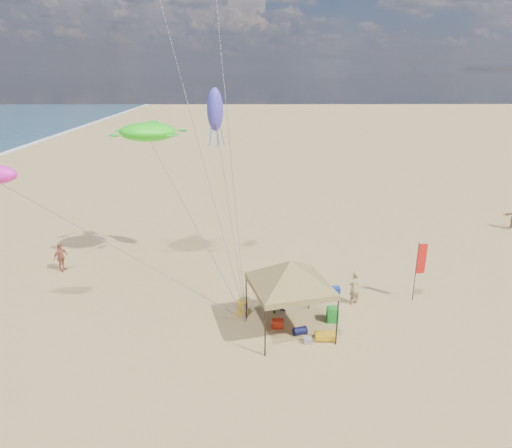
# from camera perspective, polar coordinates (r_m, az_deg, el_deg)

# --- Properties ---
(ground) EXTENTS (280.00, 280.00, 0.00)m
(ground) POSITION_cam_1_polar(r_m,az_deg,el_deg) (21.48, 0.10, -12.79)
(ground) COLOR tan
(ground) RESTS_ON ground
(canopy_tent) EXTENTS (6.23, 6.23, 3.97)m
(canopy_tent) POSITION_cam_1_polar(r_m,az_deg,el_deg) (19.77, 4.34, -4.97)
(canopy_tent) COLOR black
(canopy_tent) RESTS_ON ground
(feather_flag) EXTENTS (0.49, 0.08, 3.18)m
(feather_flag) POSITION_cam_1_polar(r_m,az_deg,el_deg) (24.19, 19.84, -4.56)
(feather_flag) COLOR black
(feather_flag) RESTS_ON ground
(cooler_red) EXTENTS (0.54, 0.38, 0.38)m
(cooler_red) POSITION_cam_1_polar(r_m,az_deg,el_deg) (21.39, 2.75, -12.36)
(cooler_red) COLOR red
(cooler_red) RESTS_ON ground
(cooler_blue) EXTENTS (0.54, 0.38, 0.38)m
(cooler_blue) POSITION_cam_1_polar(r_m,az_deg,el_deg) (24.61, 9.83, -8.20)
(cooler_blue) COLOR #1333A0
(cooler_blue) RESTS_ON ground
(bag_navy) EXTENTS (0.69, 0.54, 0.36)m
(bag_navy) POSITION_cam_1_polar(r_m,az_deg,el_deg) (20.97, 5.53, -13.16)
(bag_navy) COLOR #0E103E
(bag_navy) RESTS_ON ground
(bag_orange) EXTENTS (0.54, 0.69, 0.36)m
(bag_orange) POSITION_cam_1_polar(r_m,az_deg,el_deg) (24.42, 0.62, -8.15)
(bag_orange) COLOR #FD9C0E
(bag_orange) RESTS_ON ground
(chair_green) EXTENTS (0.50, 0.50, 0.70)m
(chair_green) POSITION_cam_1_polar(r_m,az_deg,el_deg) (22.06, 9.53, -11.10)
(chair_green) COLOR #198B23
(chair_green) RESTS_ON ground
(chair_yellow) EXTENTS (0.50, 0.50, 0.70)m
(chair_yellow) POSITION_cam_1_polar(r_m,az_deg,el_deg) (22.35, -1.65, -10.40)
(chair_yellow) COLOR yellow
(chair_yellow) RESTS_ON ground
(crate_grey) EXTENTS (0.34, 0.30, 0.28)m
(crate_grey) POSITION_cam_1_polar(r_m,az_deg,el_deg) (20.45, 6.51, -14.25)
(crate_grey) COLOR gray
(crate_grey) RESTS_ON ground
(beach_cart) EXTENTS (0.90, 0.50, 0.24)m
(beach_cart) POSITION_cam_1_polar(r_m,az_deg,el_deg) (20.72, 8.68, -13.67)
(beach_cart) COLOR #C49415
(beach_cart) RESTS_ON ground
(person_near_a) EXTENTS (0.78, 0.71, 1.80)m
(person_near_a) POSITION_cam_1_polar(r_m,az_deg,el_deg) (23.51, 12.18, -7.78)
(person_near_a) COLOR tan
(person_near_a) RESTS_ON ground
(person_near_b) EXTENTS (1.09, 1.00, 1.81)m
(person_near_b) POSITION_cam_1_polar(r_m,az_deg,el_deg) (22.30, 3.20, -8.87)
(person_near_b) COLOR #36414A
(person_near_b) RESTS_ON ground
(person_near_c) EXTENTS (1.21, 0.98, 1.64)m
(person_near_c) POSITION_cam_1_polar(r_m,az_deg,el_deg) (22.81, 1.34, -8.42)
(person_near_c) COLOR white
(person_near_c) RESTS_ON ground
(person_far_a) EXTENTS (0.79, 1.09, 1.72)m
(person_far_a) POSITION_cam_1_polar(r_m,az_deg,el_deg) (28.96, -23.25, -3.83)
(person_far_a) COLOR #AF5C43
(person_far_a) RESTS_ON ground
(turtle_kite) EXTENTS (3.83, 3.51, 1.03)m
(turtle_kite) POSITION_cam_1_polar(r_m,az_deg,el_deg) (26.18, -13.42, 11.15)
(turtle_kite) COLOR #2CFF19
(turtle_kite) RESTS_ON ground
(squid_kite) EXTENTS (1.04, 1.04, 2.30)m
(squid_kite) POSITION_cam_1_polar(r_m,az_deg,el_deg) (25.21, -5.16, 14.11)
(squid_kite) COLOR #463EC6
(squid_kite) RESTS_ON ground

